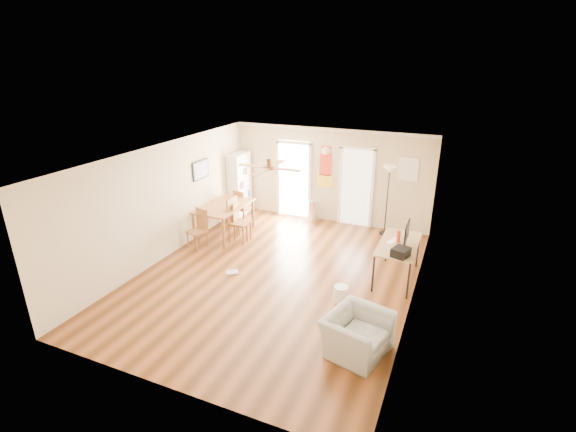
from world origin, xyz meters
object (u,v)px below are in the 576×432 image
at_px(torchiere_lamp, 387,201).
at_px(dining_chair_near, 197,229).
at_px(trash_can, 313,211).
at_px(dining_chair_far, 243,206).
at_px(dining_table, 225,220).
at_px(dining_chair_right_b, 240,220).
at_px(bookshelf, 240,184).
at_px(computer_desk, 397,261).
at_px(armchair, 357,334).
at_px(dining_chair_right_a, 243,221).
at_px(wastebasket_a, 341,294).
at_px(printer, 401,252).

bearing_deg(torchiere_lamp, dining_chair_near, -146.72).
bearing_deg(trash_can, dining_chair_far, -155.70).
relative_size(dining_table, dining_chair_far, 1.73).
relative_size(dining_table, dining_chair_right_b, 1.48).
height_order(bookshelf, dining_chair_far, bookshelf).
xyz_separation_m(trash_can, computer_desk, (2.70, -2.33, 0.09)).
distance_m(trash_can, torchiere_lamp, 2.12).
distance_m(dining_chair_far, computer_desk, 4.72).
bearing_deg(armchair, dining_table, 68.34).
bearing_deg(dining_chair_right_a, dining_chair_far, 18.50).
bearing_deg(dining_chair_far, dining_chair_right_b, 128.87).
distance_m(dining_table, dining_chair_right_b, 0.60).
height_order(dining_chair_far, trash_can, dining_chair_far).
relative_size(dining_chair_right_a, armchair, 0.95).
bearing_deg(wastebasket_a, printer, 37.50).
distance_m(dining_chair_far, trash_can, 1.94).
relative_size(printer, wastebasket_a, 1.05).
bearing_deg(torchiere_lamp, dining_table, -156.03).
distance_m(trash_can, armchair, 5.53).
relative_size(bookshelf, dining_chair_far, 1.91).
bearing_deg(wastebasket_a, dining_chair_near, 166.41).
bearing_deg(computer_desk, armchair, -93.85).
distance_m(torchiere_lamp, printer, 2.96).
xyz_separation_m(dining_chair_far, wastebasket_a, (3.66, -2.84, -0.31)).
distance_m(dining_chair_right_a, dining_chair_far, 1.14).
distance_m(dining_table, armchair, 5.34).
relative_size(dining_table, printer, 4.90).
distance_m(dining_chair_right_b, trash_can, 2.31).
bearing_deg(dining_chair_near, dining_chair_right_a, 66.03).
xyz_separation_m(torchiere_lamp, computer_desk, (0.67, -2.26, -0.51)).
bearing_deg(dining_chair_near, armchair, -10.18).
height_order(bookshelf, printer, bookshelf).
xyz_separation_m(bookshelf, dining_chair_right_a, (0.95, -1.57, -0.43)).
xyz_separation_m(dining_chair_right_b, trash_can, (1.22, 1.94, -0.24)).
relative_size(bookshelf, trash_can, 2.89).
bearing_deg(computer_desk, dining_table, 172.68).
height_order(dining_chair_right_b, armchair, dining_chair_right_b).
bearing_deg(dining_table, computer_desk, -7.32).
height_order(dining_chair_right_a, dining_chair_right_b, dining_chair_right_b).
relative_size(dining_chair_far, printer, 2.84).
bearing_deg(dining_table, trash_can, 44.75).
xyz_separation_m(dining_table, dining_chair_near, (-0.20, -0.94, 0.07)).
height_order(dining_table, printer, printer).
bearing_deg(torchiere_lamp, armchair, -84.12).
height_order(bookshelf, dining_table, bookshelf).
bearing_deg(dining_chair_near, dining_chair_right_b, 61.06).
bearing_deg(dining_chair_near, dining_chair_far, 99.62).
relative_size(dining_chair_right_b, dining_chair_near, 1.16).
bearing_deg(dining_chair_near, bookshelf, 110.66).
distance_m(bookshelf, torchiere_lamp, 4.20).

